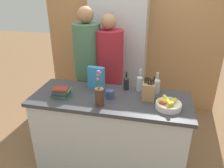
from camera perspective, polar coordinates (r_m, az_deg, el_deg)
name	(u,v)px	position (r m, az deg, el deg)	size (l,w,h in m)	color
ground_plane	(111,161)	(2.87, -0.38, -19.45)	(14.00, 14.00, 0.00)	brown
kitchen_island	(110,131)	(2.58, -0.41, -12.27)	(1.71, 0.66, 0.89)	silver
back_wall_wood	(132,31)	(3.70, 5.30, 13.69)	(2.91, 0.12, 2.60)	#AD7A4C
refrigerator	(120,53)	(3.44, 2.08, 8.09)	(0.80, 0.63, 2.03)	#B7B7BC
fruit_bowl	(168,104)	(2.19, 14.52, -5.15)	(0.25, 0.25, 0.11)	silver
knife_block	(149,92)	(2.28, 9.54, -1.95)	(0.13, 0.11, 0.26)	#A87A4C
flower_vase	(99,95)	(2.14, -3.33, -2.81)	(0.09, 0.09, 0.38)	#4C2D1E
cereal_box	(96,78)	(2.49, -4.15, 1.59)	(0.20, 0.08, 0.26)	teal
coffee_mug	(110,94)	(2.31, -0.61, -2.66)	(0.12, 0.09, 0.09)	#334770
book_stack	(61,92)	(2.40, -13.07, -2.12)	(0.20, 0.15, 0.10)	#3D6047
bottle_oil	(126,83)	(2.48, 3.76, 0.35)	(0.06, 0.06, 0.21)	black
bottle_vinegar	(157,85)	(2.44, 11.57, -0.24)	(0.07, 0.07, 0.24)	#B2BCC1
bottle_wine	(140,82)	(2.46, 7.21, 0.42)	(0.07, 0.07, 0.26)	#B2BCC1
person_at_sink	(88,66)	(2.95, -6.29, 4.58)	(0.36, 0.36, 1.76)	#383842
person_in_blue	(109,71)	(2.94, -0.78, 3.44)	(0.37, 0.37, 1.68)	#383842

